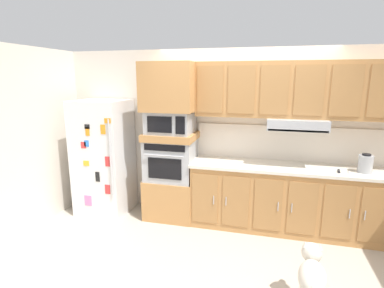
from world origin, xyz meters
The scene contains 16 objects.
ground_plane centered at (0.00, 0.00, 0.00)m, with size 9.60×9.60×0.00m, color #B2A899.
back_kitchen_wall centered at (0.00, 1.11, 1.25)m, with size 6.20×0.12×2.50m, color silver.
side_panel_left centered at (-2.80, 0.00, 1.25)m, with size 0.12×7.10×2.50m, color silver.
refrigerator centered at (-2.08, 0.68, 0.88)m, with size 0.76×0.73×1.76m.
oven_base_cabinet centered at (-1.00, 0.75, 0.30)m, with size 0.74×0.62×0.60m, color #B77F47.
built_in_oven centered at (-1.00, 0.75, 0.90)m, with size 0.70×0.62×0.60m.
appliance_mid_shelf centered at (-1.00, 0.75, 1.25)m, with size 0.74×0.62×0.10m, color #B77F47.
microwave centered at (-1.00, 0.75, 1.46)m, with size 0.64×0.54×0.32m.
appliance_upper_cabinet centered at (-1.00, 0.75, 1.96)m, with size 0.74×0.62×0.68m, color #B77F47.
lower_cabinet_run centered at (0.85, 0.75, 0.44)m, with size 2.96×0.63×0.88m.
countertop_slab centered at (0.85, 0.75, 0.90)m, with size 3.00×0.64×0.04m, color silver.
backsplash_panel centered at (0.85, 1.04, 1.17)m, with size 3.00×0.02×0.50m, color white.
upper_cabinet_with_hood centered at (0.84, 0.87, 1.90)m, with size 2.96×0.48×0.88m.
screwdriver centered at (1.28, 0.62, 0.93)m, with size 0.14×0.13×0.03m.
electric_kettle centered at (1.58, 0.70, 1.03)m, with size 0.17×0.17×0.24m.
dog centered at (0.81, -0.90, 0.44)m, with size 0.26×0.75×0.63m.
Camera 1 is at (0.38, -3.34, 2.08)m, focal length 28.04 mm.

